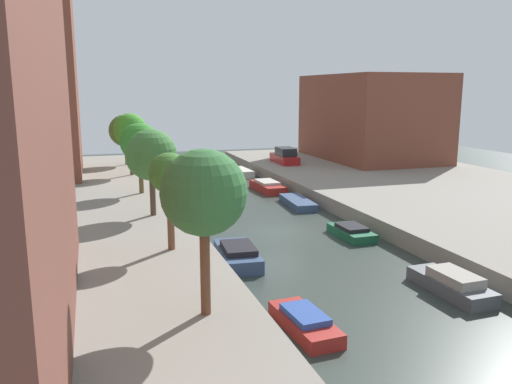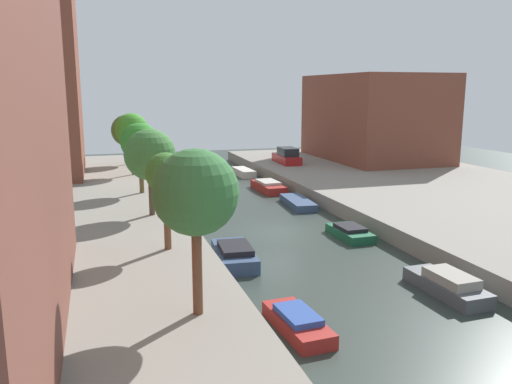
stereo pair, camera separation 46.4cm
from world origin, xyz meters
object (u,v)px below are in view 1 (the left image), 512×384
apartment_tower_far (7,26)px  street_tree_4 (130,130)px  moored_boat_right_4 (268,186)px  street_tree_3 (140,143)px  moored_boat_right_5 (242,172)px  low_block_right (371,117)px  street_tree_1 (169,175)px  moored_boat_left_2 (238,255)px  moored_boat_right_2 (351,232)px  street_tree_2 (151,155)px  moored_boat_right_3 (298,202)px  street_tree_0 (204,194)px  moored_boat_left_1 (305,322)px  street_tree_5 (125,131)px  parked_car (285,157)px  moored_boat_right_1 (452,284)px

apartment_tower_far → street_tree_4: apartment_tower_far is taller
apartment_tower_far → moored_boat_right_4: (19.48, -7.79, -12.82)m
street_tree_3 → moored_boat_right_5: street_tree_3 is taller
moored_boat_right_4 → low_block_right: bearing=31.4°
street_tree_1 → moored_boat_left_2: 5.11m
street_tree_4 → moored_boat_right_2: bearing=-62.2°
street_tree_2 → apartment_tower_far: bearing=117.2°
apartment_tower_far → moored_boat_right_3: bearing=-35.1°
moored_boat_right_2 → moored_boat_right_5: (0.07, 22.32, 0.04)m
street_tree_0 → street_tree_3: (-0.00, 21.14, -0.42)m
street_tree_1 → moored_boat_left_1: 9.25m
street_tree_4 → street_tree_5: street_tree_4 is taller
street_tree_0 → parked_car: 35.86m
moored_boat_right_1 → moored_boat_right_4: moored_boat_right_1 is taller
parked_car → moored_boat_right_5: parked_car is taller
moored_boat_right_2 → moored_boat_left_2: bearing=-162.6°
street_tree_2 → moored_boat_left_1: bearing=-76.8°
apartment_tower_far → moored_boat_right_4: 24.59m
low_block_right → moored_boat_left_1: bearing=-123.0°
moored_boat_right_2 → parked_car: bearing=78.4°
moored_boat_left_1 → moored_boat_right_1: bearing=10.2°
street_tree_2 → street_tree_4: bearing=90.0°
moored_boat_right_3 → parked_car: bearing=72.6°
apartment_tower_far → street_tree_0: bearing=-74.1°
street_tree_1 → street_tree_5: size_ratio=0.92×
street_tree_4 → moored_boat_right_4: size_ratio=1.15×
street_tree_5 → moored_boat_left_1: (3.40, -36.25, -3.99)m
street_tree_1 → moored_boat_right_3: bearing=45.1°
apartment_tower_far → moored_boat_right_5: 23.43m
street_tree_0 → street_tree_1: size_ratio=1.22×
apartment_tower_far → moored_boat_left_1: bearing=-68.8°
street_tree_5 → moored_boat_right_1: size_ratio=1.21×
street_tree_5 → parked_car: bearing=-13.7°
low_block_right → moored_boat_right_5: low_block_right is taller
moored_boat_right_1 → moored_boat_right_5: size_ratio=1.03×
moored_boat_right_3 → street_tree_3: bearing=163.6°
moored_boat_right_3 → moored_boat_right_5: moored_boat_right_5 is taller
apartment_tower_far → parked_car: 26.79m
street_tree_4 → parked_car: 15.71m
parked_car → moored_boat_left_2: 27.73m
street_tree_0 → street_tree_2: (-0.00, 14.24, -0.49)m
moored_boat_right_3 → moored_boat_left_2: bearing=-125.1°
street_tree_2 → moored_boat_left_1: (3.40, -14.47, -4.19)m
moored_boat_right_2 → moored_boat_right_3: bearing=88.9°
apartment_tower_far → moored_boat_right_3: apartment_tower_far is taller
moored_boat_right_3 → moored_boat_right_5: (-0.09, 13.97, 0.08)m
moored_boat_left_1 → moored_boat_right_2: 12.15m
street_tree_0 → street_tree_3: street_tree_0 is taller
apartment_tower_far → street_tree_4: size_ratio=4.64×
moored_boat_left_1 → street_tree_4: bearing=96.5°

